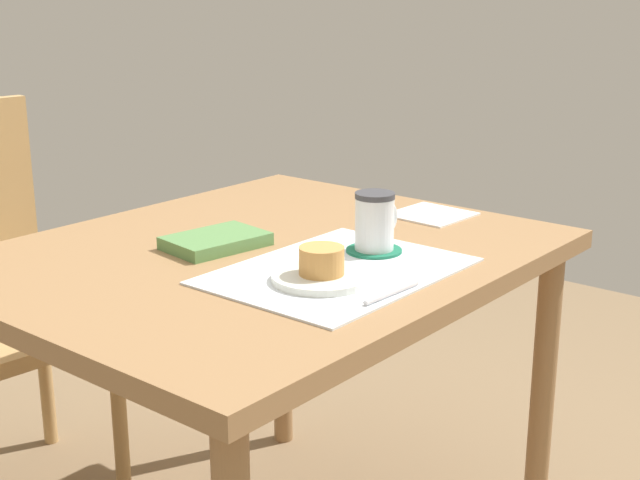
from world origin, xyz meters
The scene contains 9 objects.
dining_table centered at (0.00, 0.00, 0.64)m, with size 1.03×0.85×0.72m.
placemat centered at (-0.02, -0.19, 0.72)m, with size 0.43×0.32×0.00m, color white.
pastry_plate centered at (-0.08, -0.21, 0.73)m, with size 0.17×0.17×0.01m, color silver.
pastry centered at (-0.08, -0.21, 0.76)m, with size 0.08×0.08×0.05m, color tan.
coffee_coaster centered at (0.11, -0.18, 0.73)m, with size 0.10×0.10×0.01m, color #196B4C.
coffee_mug centered at (0.11, -0.18, 0.78)m, with size 0.11×0.07×0.11m.
teaspoon centered at (-0.07, -0.34, 0.73)m, with size 0.01×0.01×0.13m, color silver.
paper_napkin centered at (0.41, -0.11, 0.72)m, with size 0.15×0.15×0.00m, color white.
small_book centered at (-0.05, 0.07, 0.73)m, with size 0.18×0.12×0.02m, color #598C4C.
Camera 1 is at (-1.16, -1.09, 1.20)m, focal length 50.00 mm.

